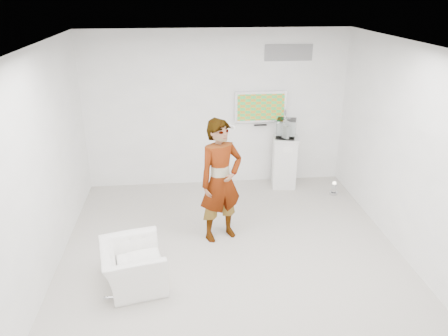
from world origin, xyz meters
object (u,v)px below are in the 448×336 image
at_px(tv, 260,107).
at_px(floor_uplight, 334,188).
at_px(person, 221,181).
at_px(armchair, 133,266).
at_px(pedestal, 284,162).

xyz_separation_m(tv, floor_uplight, (1.32, -0.77, -1.42)).
bearing_deg(person, floor_uplight, 5.82).
xyz_separation_m(person, armchair, (-1.26, -1.09, -0.67)).
height_order(tv, person, person).
xyz_separation_m(pedestal, floor_uplight, (0.87, -0.50, -0.38)).
distance_m(person, floor_uplight, 2.76).
distance_m(armchair, pedestal, 3.94).
bearing_deg(pedestal, floor_uplight, -29.83).
height_order(tv, floor_uplight, tv).
xyz_separation_m(person, floor_uplight, (2.29, 1.30, -0.84)).
bearing_deg(person, armchair, -162.98).
distance_m(tv, floor_uplight, 2.09).
height_order(armchair, floor_uplight, armchair).
height_order(tv, armchair, tv).
bearing_deg(tv, person, -114.92).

